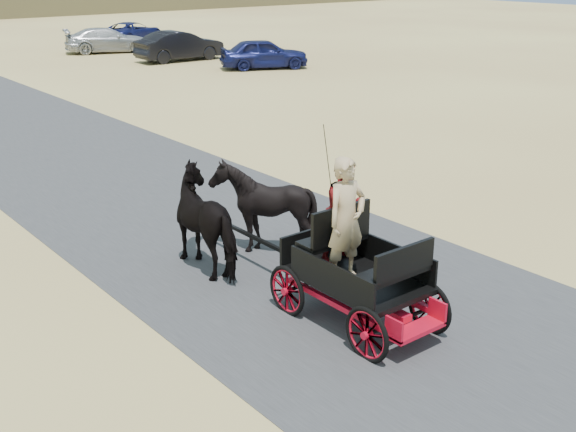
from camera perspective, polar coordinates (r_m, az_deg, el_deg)
ground at (r=10.71m, az=10.22°, el=-8.78°), size 140.00×140.00×0.00m
road at (r=10.70m, az=10.22°, el=-8.75°), size 6.00×140.00×0.01m
carriage at (r=10.63m, az=5.42°, el=-6.56°), size 1.30×2.40×0.72m
horse_left at (r=12.30m, az=-6.08°, el=-0.36°), size 0.91×2.01×1.70m
horse_right at (r=12.89m, az=-1.97°, el=0.70°), size 1.37×1.54×1.70m
driver_man at (r=10.04m, az=4.63°, el=-0.33°), size 0.66×0.43×1.80m
passenger_woman at (r=10.78m, az=4.57°, el=0.47°), size 0.77×0.60×1.58m
car_a at (r=35.25m, az=-1.91°, el=12.71°), size 4.48×3.28×1.42m
car_b at (r=38.43m, az=-8.54°, el=13.16°), size 4.58×1.65×1.50m
car_c at (r=42.58m, az=-14.07°, el=13.33°), size 5.02×3.25×1.35m
car_d at (r=47.67m, az=-12.22°, el=14.03°), size 4.88×3.75×1.23m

